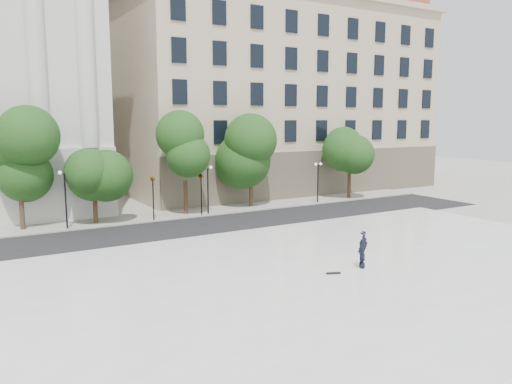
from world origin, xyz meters
TOP-DOWN VIEW (x-y plane):
  - ground at (0.00, 0.00)m, footprint 160.00×160.00m
  - plaza at (0.00, 3.00)m, footprint 44.00×22.00m
  - street at (0.00, 18.00)m, footprint 60.00×8.00m
  - far_sidewalk at (0.00, 24.00)m, footprint 60.00×4.00m
  - building_east at (20.00, 38.91)m, footprint 36.00×26.15m
  - traffic_light_west at (0.00, 22.30)m, footprint 0.65×1.67m
  - traffic_light_east at (4.29, 22.30)m, footprint 0.71×1.77m
  - person_lying at (4.66, 2.79)m, footprint 1.54×2.07m
  - skateboard at (2.72, 2.77)m, footprint 0.75×0.45m
  - street_trees at (3.08, 23.65)m, footprint 47.24×5.21m
  - lamp_posts at (-1.04, 22.60)m, footprint 37.06×0.28m

SIDE VIEW (x-z plane):
  - ground at x=0.00m, z-range 0.00..0.00m
  - street at x=0.00m, z-range 0.00..0.02m
  - far_sidewalk at x=0.00m, z-range 0.00..0.12m
  - plaza at x=0.00m, z-range 0.00..0.45m
  - skateboard at x=2.72m, z-range 0.45..0.52m
  - person_lying at x=4.66m, z-range 0.45..0.99m
  - lamp_posts at x=-1.04m, z-range 0.69..5.19m
  - traffic_light_west at x=0.00m, z-range 1.57..5.73m
  - traffic_light_east at x=4.29m, z-range 1.60..5.79m
  - street_trees at x=3.08m, z-range 1.29..9.08m
  - building_east at x=20.00m, z-range -0.36..22.64m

